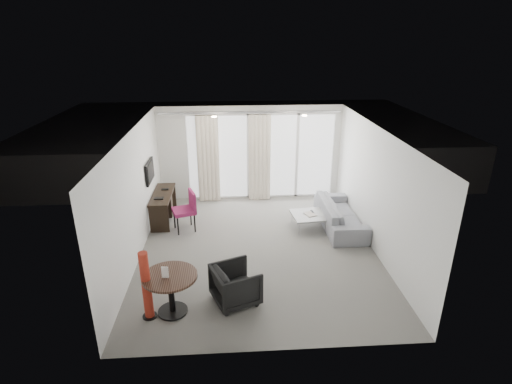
{
  "coord_description": "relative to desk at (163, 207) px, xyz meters",
  "views": [
    {
      "loc": [
        -0.55,
        -7.59,
        4.39
      ],
      "look_at": [
        0.0,
        0.6,
        1.1
      ],
      "focal_mm": 28.0,
      "sensor_mm": 36.0,
      "label": 1
    }
  ],
  "objects": [
    {
      "name": "wall_right",
      "position": [
        4.75,
        -1.64,
        0.95
      ],
      "size": [
        0.0,
        6.0,
        2.6
      ],
      "primitive_type": "cube",
      "color": "silver",
      "rests_on": "ground"
    },
    {
      "name": "downlight_b",
      "position": [
        3.45,
        -0.04,
        2.24
      ],
      "size": [
        0.12,
        0.12,
        0.02
      ],
      "primitive_type": "cylinder",
      "color": "#FFE0B2",
      "rests_on": "ceiling"
    },
    {
      "name": "rattan_chair_b",
      "position": [
        4.39,
        2.37,
        0.08
      ],
      "size": [
        0.74,
        0.74,
        0.86
      ],
      "primitive_type": null,
      "rotation": [
        0.0,
        0.0,
        0.32
      ],
      "color": "#503924",
      "rests_on": "terrace_slab"
    },
    {
      "name": "curtain_track",
      "position": [
        2.25,
        1.18,
        2.1
      ],
      "size": [
        4.8,
        0.04,
        0.04
      ],
      "primitive_type": null,
      "color": "#B2B2B7",
      "rests_on": "ceiling"
    },
    {
      "name": "tv",
      "position": [
        -0.21,
        -0.19,
        1.0
      ],
      "size": [
        0.05,
        0.8,
        0.5
      ],
      "primitive_type": null,
      "color": "black",
      "rests_on": "wall_left"
    },
    {
      "name": "ceiling",
      "position": [
        2.25,
        -1.64,
        2.25
      ],
      "size": [
        5.0,
        6.0,
        0.0
      ],
      "primitive_type": "cube",
      "color": "white",
      "rests_on": "ground"
    },
    {
      "name": "red_lamp",
      "position": [
        0.3,
        -3.74,
        0.26
      ],
      "size": [
        0.32,
        0.32,
        1.21
      ],
      "primitive_type": "cylinder",
      "rotation": [
        0.0,
        0.0,
        -0.42
      ],
      "color": "maroon",
      "rests_on": "floor"
    },
    {
      "name": "balustrade",
      "position": [
        2.55,
        4.31,
        0.15
      ],
      "size": [
        5.5,
        0.06,
        1.05
      ],
      "primitive_type": null,
      "color": "#B2B2B7",
      "rests_on": "terrace_slab"
    },
    {
      "name": "tub_armchair",
      "position": [
        1.73,
        -3.42,
        -0.01
      ],
      "size": [
        0.97,
        0.95,
        0.68
      ],
      "primitive_type": "imported",
      "rotation": [
        0.0,
        0.0,
        1.94
      ],
      "color": "black",
      "rests_on": "floor"
    },
    {
      "name": "wall_front",
      "position": [
        2.25,
        -4.64,
        0.95
      ],
      "size": [
        5.0,
        0.0,
        2.6
      ],
      "primitive_type": "cube",
      "color": "silver",
      "rests_on": "ground"
    },
    {
      "name": "sofa",
      "position": [
        4.31,
        -0.65,
        -0.04
      ],
      "size": [
        0.84,
        2.15,
        0.63
      ],
      "primitive_type": "imported",
      "rotation": [
        0.0,
        0.0,
        1.57
      ],
      "color": "slate",
      "rests_on": "floor"
    },
    {
      "name": "downlight_a",
      "position": [
        1.35,
        -0.04,
        2.24
      ],
      "size": [
        0.12,
        0.12,
        0.02
      ],
      "primitive_type": "cylinder",
      "color": "#FFE0B2",
      "rests_on": "ceiling"
    },
    {
      "name": "rattan_table",
      "position": [
        4.14,
        2.7,
        -0.09
      ],
      "size": [
        0.59,
        0.59,
        0.51
      ],
      "primitive_type": null,
      "rotation": [
        0.0,
        0.0,
        -0.17
      ],
      "color": "#503924",
      "rests_on": "terrace_slab"
    },
    {
      "name": "window_panel",
      "position": [
        2.55,
        1.35,
        0.85
      ],
      "size": [
        4.0,
        0.02,
        2.38
      ],
      "primitive_type": null,
      "color": "white",
      "rests_on": "ground"
    },
    {
      "name": "rattan_chair_a",
      "position": [
        3.55,
        2.17,
        0.02
      ],
      "size": [
        0.59,
        0.59,
        0.73
      ],
      "primitive_type": null,
      "rotation": [
        0.0,
        0.0,
        0.2
      ],
      "color": "#503924",
      "rests_on": "terrace_slab"
    },
    {
      "name": "coffee_table",
      "position": [
        3.53,
        -0.69,
        -0.17
      ],
      "size": [
        0.86,
        0.86,
        0.35
      ],
      "primitive_type": null,
      "rotation": [
        0.0,
        0.0,
        0.11
      ],
      "color": "gray",
      "rests_on": "floor"
    },
    {
      "name": "round_table",
      "position": [
        0.66,
        -3.64,
        0.01
      ],
      "size": [
        1.1,
        1.1,
        0.72
      ],
      "primitive_type": null,
      "rotation": [
        0.0,
        0.0,
        0.25
      ],
      "color": "#382218",
      "rests_on": "floor"
    },
    {
      "name": "desk_chair",
      "position": [
        0.57,
        -0.62,
        0.14
      ],
      "size": [
        0.66,
        0.64,
        0.97
      ],
      "primitive_type": null,
      "rotation": [
        0.0,
        0.0,
        0.32
      ],
      "color": "#881E4E",
      "rests_on": "floor"
    },
    {
      "name": "menu_card",
      "position": [
        0.61,
        -3.7,
        0.37
      ],
      "size": [
        0.11,
        0.03,
        0.2
      ],
      "primitive_type": null,
      "rotation": [
        0.0,
        0.0,
        -0.13
      ],
      "color": "white",
      "rests_on": "round_table"
    },
    {
      "name": "magazine",
      "position": [
        3.57,
        -0.7,
        0.01
      ],
      "size": [
        0.32,
        0.36,
        0.02
      ],
      "primitive_type": null,
      "rotation": [
        0.0,
        0.0,
        0.35
      ],
      "color": "gray",
      "rests_on": "coffee_table"
    },
    {
      "name": "floor",
      "position": [
        2.25,
        -1.64,
        -0.35
      ],
      "size": [
        5.0,
        6.0,
        0.0
      ],
      "primitive_type": "cube",
      "color": "#67645E",
      "rests_on": "ground"
    },
    {
      "name": "wall_left",
      "position": [
        -0.25,
        -1.64,
        0.95
      ],
      "size": [
        0.0,
        6.0,
        2.6
      ],
      "primitive_type": "cube",
      "color": "silver",
      "rests_on": "ground"
    },
    {
      "name": "desk",
      "position": [
        0.0,
        0.0,
        0.0
      ],
      "size": [
        0.47,
        1.49,
        0.7
      ],
      "primitive_type": null,
      "color": "black",
      "rests_on": "floor"
    },
    {
      "name": "curtain_left",
      "position": [
        1.1,
        1.18,
        0.85
      ],
      "size": [
        0.6,
        0.2,
        2.38
      ],
      "primitive_type": null,
      "color": "beige",
      "rests_on": "ground"
    },
    {
      "name": "curtain_right",
      "position": [
        2.5,
        1.18,
        0.85
      ],
      "size": [
        0.6,
        0.2,
        2.38
      ],
      "primitive_type": null,
      "color": "beige",
      "rests_on": "ground"
    },
    {
      "name": "terrace_slab",
      "position": [
        2.55,
        2.86,
        -0.41
      ],
      "size": [
        5.6,
        3.0,
        0.12
      ],
      "primitive_type": "cube",
      "color": "#4D4D50",
      "rests_on": "ground"
    },
    {
      "name": "window_frame",
      "position": [
        2.55,
        1.33,
        0.85
      ],
      "size": [
        4.1,
        0.06,
        2.44
      ],
      "primitive_type": null,
      "color": "white",
      "rests_on": "ground"
    },
    {
      "name": "remote",
      "position": [
        3.64,
        -0.57,
        0.01
      ],
      "size": [
        0.07,
        0.16,
        0.02
      ],
      "primitive_type": null,
      "rotation": [
        0.0,
        0.0,
        0.13
      ],
      "color": "black",
      "rests_on": "coffee_table"
    }
  ]
}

